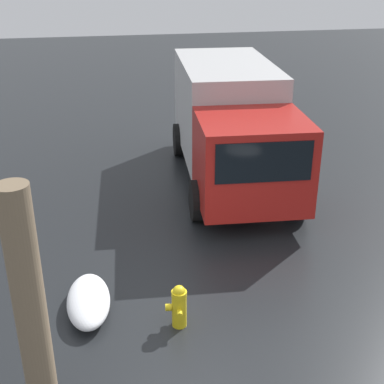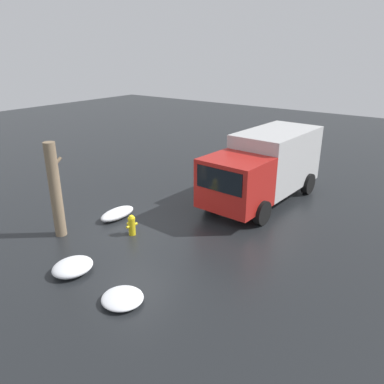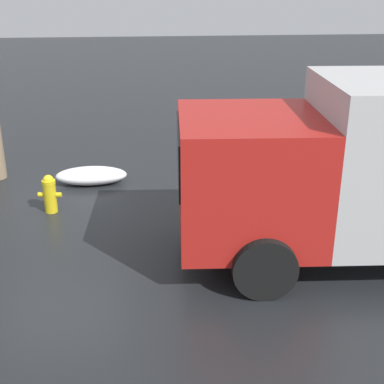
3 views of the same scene
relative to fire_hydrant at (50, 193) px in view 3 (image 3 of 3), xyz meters
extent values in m
plane|color=black|center=(0.00, 0.00, -0.38)|extent=(60.00, 60.00, 0.00)
cylinder|color=yellow|center=(0.00, 0.00, -0.10)|extent=(0.23, 0.23, 0.56)
cylinder|color=yellow|center=(0.00, 0.00, 0.22)|extent=(0.25, 0.25, 0.08)
sphere|color=yellow|center=(0.00, 0.00, 0.26)|extent=(0.20, 0.20, 0.20)
cylinder|color=yellow|center=(0.02, 0.16, -0.03)|extent=(0.12, 0.11, 0.11)
cylinder|color=yellow|center=(-0.17, 0.02, -0.03)|extent=(0.11, 0.10, 0.09)
cylinder|color=yellow|center=(0.17, -0.02, -0.03)|extent=(0.11, 0.10, 0.09)
cube|color=red|center=(3.32, -2.05, 0.99)|extent=(2.18, 2.35, 1.83)
cube|color=black|center=(2.28, -1.99, 1.36)|extent=(0.13, 1.88, 0.81)
cylinder|color=black|center=(3.36, -3.17, 0.07)|extent=(0.91, 0.33, 0.90)
cylinder|color=black|center=(3.48, -0.94, 0.07)|extent=(0.91, 0.33, 0.90)
cylinder|color=#23232D|center=(4.02, -1.99, 0.06)|extent=(0.27, 0.27, 0.88)
cylinder|color=black|center=(4.02, -1.99, 0.87)|extent=(0.40, 0.40, 0.73)
sphere|color=tan|center=(4.02, -1.99, 1.35)|extent=(0.24, 0.24, 0.24)
ellipsoid|color=white|center=(0.64, 1.40, -0.20)|extent=(1.50, 0.70, 0.36)
camera|label=1|loc=(-6.71, 0.98, 5.09)|focal=50.00mm
camera|label=2|loc=(-7.96, -8.41, 5.55)|focal=35.00mm
camera|label=3|loc=(1.78, -9.39, 3.79)|focal=50.00mm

